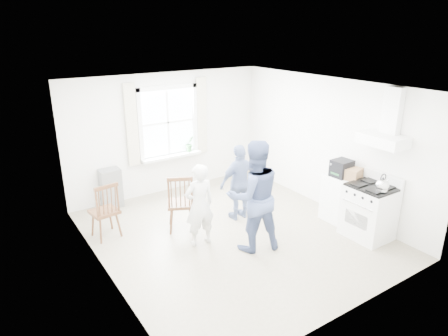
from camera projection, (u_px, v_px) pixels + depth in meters
room_shell at (234, 165)px, 6.67m from camera, size 4.62×5.12×2.64m
window_assembly at (169, 127)px, 8.54m from camera, size 1.88×0.24×1.70m
range_hood at (386, 130)px, 6.49m from camera, size 0.45×0.76×0.94m
shelf_unit at (111, 188)px, 8.07m from camera, size 0.40×0.30×0.80m
gas_stove at (369, 211)px, 6.88m from camera, size 0.68×0.76×1.12m
kettle at (382, 185)px, 6.48m from camera, size 0.22×0.22×0.31m
low_cabinet at (340, 198)px, 7.48m from camera, size 0.50×0.55×0.90m
stereo_stack at (342, 168)px, 7.25m from camera, size 0.36×0.32×0.31m
cardboard_box at (354, 174)px, 7.13m from camera, size 0.36×0.29×0.20m
windsor_chair_a at (106, 205)px, 6.75m from camera, size 0.49×0.48×1.03m
windsor_chair_b at (180, 198)px, 6.97m from camera, size 0.61×0.60×1.09m
person_left at (199, 205)px, 6.56m from camera, size 0.56×0.56×1.43m
person_mid at (254, 196)px, 6.38m from camera, size 1.12×1.12×1.86m
person_right at (240, 182)px, 7.48m from camera, size 0.88×0.88×1.46m
potted_plant at (190, 144)px, 8.85m from camera, size 0.21×0.21×0.36m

